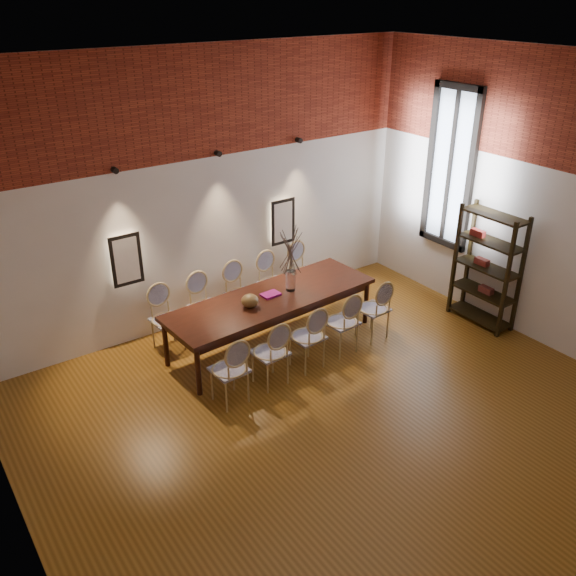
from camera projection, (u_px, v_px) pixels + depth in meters
floor at (359, 435)px, 7.06m from camera, size 7.00×7.00×0.02m
ceiling at (383, 70)px, 5.26m from camera, size 7.00×7.00×0.02m
wall_back at (203, 192)px, 8.76m from camera, size 7.00×0.10×4.00m
wall_right at (572, 212)px, 7.99m from camera, size 0.10×7.00×4.00m
brick_band_back at (200, 103)px, 8.15m from camera, size 7.00×0.02×1.50m
niche_left at (126, 259)px, 8.33m from camera, size 0.36×0.06×0.66m
niche_right at (282, 221)px, 9.67m from camera, size 0.36×0.06×0.66m
spot_fixture_left at (115, 170)px, 7.75m from camera, size 0.08×0.10×0.08m
spot_fixture_mid at (218, 153)px, 8.52m from camera, size 0.08×0.10×0.08m
spot_fixture_right at (299, 140)px, 9.24m from camera, size 0.08×0.10×0.08m
window_glass at (451, 168)px, 9.34m from camera, size 0.02×0.78×2.38m
window_frame at (450, 168)px, 9.33m from camera, size 0.08×0.90×2.50m
window_mullion at (450, 168)px, 9.33m from camera, size 0.06×0.06×2.40m
dining_table at (272, 320)px, 8.69m from camera, size 3.16×1.18×0.75m
chair_near_a at (229, 369)px, 7.41m from camera, size 0.47×0.47×0.94m
chair_near_b at (270, 352)px, 7.76m from camera, size 0.47×0.47×0.94m
chair_near_c at (307, 336)px, 8.11m from camera, size 0.47×0.47×0.94m
chair_near_d at (341, 322)px, 8.45m from camera, size 0.47×0.47×0.94m
chair_near_e at (373, 309)px, 8.80m from camera, size 0.47×0.47×0.94m
chair_far_a at (167, 320)px, 8.50m from camera, size 0.47×0.47×0.94m
chair_far_b at (205, 307)px, 8.85m from camera, size 0.47×0.47×0.94m
chair_far_c at (241, 295)px, 9.20m from camera, size 0.47×0.47×0.94m
chair_far_d at (273, 283)px, 9.54m from camera, size 0.47×0.47×0.94m
chair_far_e at (304, 273)px, 9.89m from camera, size 0.47×0.47×0.94m
vase at (291, 280)px, 8.65m from camera, size 0.14×0.14×0.30m
dried_branches at (291, 251)px, 8.45m from camera, size 0.50×0.50×0.70m
bowl at (250, 301)px, 8.23m from camera, size 0.24×0.24×0.18m
book at (271, 294)px, 8.56m from camera, size 0.27×0.20×0.03m
shelving_rack at (487, 268)px, 9.04m from camera, size 0.38×1.00×1.80m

